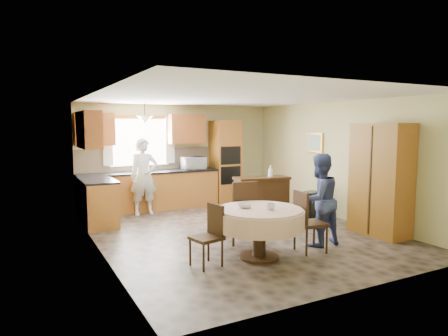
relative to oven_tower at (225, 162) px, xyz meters
The scene contains 36 objects.
floor 3.11m from the oven_tower, 113.15° to the right, with size 5.00×6.00×0.01m, color brown.
ceiling 3.26m from the oven_tower, 113.15° to the right, with size 5.00×6.00×0.01m, color white.
wall_back 1.21m from the oven_tower, 164.91° to the left, with size 5.00×0.02×2.50m, color tan.
wall_front 5.81m from the oven_tower, 101.43° to the right, with size 5.00×0.02×2.50m, color tan.
wall_left 4.54m from the oven_tower, 143.61° to the right, with size 0.02×6.00×2.50m, color tan.
wall_right 3.02m from the oven_tower, 63.35° to the right, with size 0.02×6.00×2.50m, color tan.
window 2.24m from the oven_tower, behind, with size 1.40×0.03×1.10m, color white.
curtain_left 2.97m from the oven_tower, behind, with size 0.22×0.02×1.15m, color white.
curtain_right 1.54m from the oven_tower, behind, with size 0.22×0.02×1.15m, color white.
base_cab_back 2.09m from the oven_tower, behind, with size 3.30×0.60×0.88m, color #CC7536.
counter_back 2.01m from the oven_tower, behind, with size 3.30×0.64×0.04m, color black.
base_cab_left 3.52m from the oven_tower, 165.12° to the right, with size 0.60×1.20×0.88m, color #CC7536.
counter_left 3.47m from the oven_tower, 165.12° to the right, with size 0.64×1.20×0.04m, color black.
backsplash 2.03m from the oven_tower, behind, with size 3.30×0.02×0.55m, color tan.
wall_cab_left 3.31m from the oven_tower, behind, with size 0.85×0.33×0.72m, color #B2632C.
wall_cab_right 1.32m from the oven_tower, behind, with size 0.90×0.33×0.72m, color #B2632C.
wall_cab_side 3.70m from the oven_tower, 165.67° to the right, with size 0.33×1.20×0.72m, color #B2632C.
oven_tower is the anchor object (origin of this frame).
oven_upper 0.37m from the oven_tower, 90.00° to the right, with size 0.56×0.01×0.45m, color black.
oven_lower 0.44m from the oven_tower, 90.00° to the right, with size 0.56×0.01×0.45m, color black.
pendant 2.40m from the oven_tower, behind, with size 0.36×0.36×0.18m, color beige.
sideboard 2.02m from the oven_tower, 93.37° to the right, with size 1.18×0.49×0.84m, color #3B2410.
space_heater 2.62m from the oven_tower, 68.85° to the right, with size 0.41×0.28×0.56m, color black.
cupboard 4.17m from the oven_tower, 75.14° to the right, with size 0.53×1.06×2.03m, color #CC7536.
dining_table 4.45m from the oven_tower, 110.99° to the right, with size 1.34×1.34×0.76m.
chair_left 4.74m from the oven_tower, 120.26° to the right, with size 0.45×0.45×0.87m.
chair_back 3.68m from the oven_tower, 113.20° to the right, with size 0.52×0.52×1.07m.
chair_right 4.33m from the oven_tower, 100.37° to the right, with size 0.47×0.47×0.97m.
framed_picture 2.38m from the oven_tower, 55.43° to the right, with size 0.06×0.54×0.45m.
microwave 0.90m from the oven_tower, behind, with size 0.55×0.37×0.31m, color silver.
person_sink 2.31m from the oven_tower, 169.89° to the right, with size 0.63×0.41×1.72m, color silver.
person_dining 4.05m from the oven_tower, 94.97° to the right, with size 0.75×0.58×1.54m, color navy.
bowl_sideboard 1.98m from the oven_tower, 103.91° to the right, with size 0.23×0.23×0.06m, color #B2B2B2.
bottle_sideboard 1.92m from the oven_tower, 86.67° to the right, with size 0.11×0.11×0.29m, color silver.
cup_table 4.55m from the oven_tower, 109.24° to the right, with size 0.12×0.12×0.10m, color #B2B2B2.
bowl_table 4.38m from the oven_tower, 113.79° to the right, with size 0.21×0.21×0.06m, color #B2B2B2.
Camera 1 is at (-3.61, -6.38, 1.98)m, focal length 32.00 mm.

